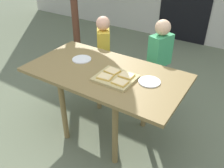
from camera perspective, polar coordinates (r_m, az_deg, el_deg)
ground_plane at (r=2.55m, az=-1.39°, el=-10.94°), size 16.00×16.00×0.00m
dining_table at (r=2.17m, az=-1.61°, el=1.19°), size 1.41×0.75×0.70m
cutting_board at (r=2.01m, az=0.81°, el=1.43°), size 0.32×0.28×0.02m
pizza_slice_near_right at (r=1.92m, az=1.92°, el=0.43°), size 0.12×0.10×0.02m
pizza_slice_near_left at (r=2.00m, az=-1.63°, el=1.73°), size 0.13×0.11×0.02m
pizza_slice_far_left at (r=2.08m, az=-0.00°, el=3.06°), size 0.13×0.11×0.02m
pizza_slice_far_right at (r=2.02m, az=3.38°, el=2.01°), size 0.12×0.10×0.02m
plate_white_left at (r=2.35m, az=-7.14°, el=5.81°), size 0.18×0.18×0.01m
plate_white_right at (r=2.00m, az=8.80°, el=0.56°), size 0.18×0.18×0.01m
child_left at (r=2.86m, az=-1.99°, el=7.54°), size 0.25×0.28×0.97m
child_right at (r=2.64m, az=11.03°, el=5.49°), size 0.21×0.27×1.02m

